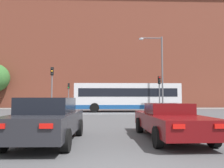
{
  "coord_description": "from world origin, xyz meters",
  "views": [
    {
      "loc": [
        -0.2,
        -3.56,
        1.46
      ],
      "look_at": [
        0.57,
        20.16,
        3.06
      ],
      "focal_mm": 35.0,
      "sensor_mm": 36.0,
      "label": 1
    }
  ],
  "objects_px": {
    "street_lamp_junction": "(158,66)",
    "traffic_light_far_left": "(69,91)",
    "pedestrian_waiting": "(121,102)",
    "traffic_light_far_right": "(143,92)",
    "car_saloon_left": "(48,120)",
    "bus_crossing_lead": "(127,97)",
    "car_roadster_right": "(169,121)",
    "traffic_light_near_left": "(52,83)",
    "traffic_light_near_right": "(159,88)"
  },
  "relations": [
    {
      "from": "bus_crossing_lead",
      "to": "traffic_light_near_left",
      "type": "distance_m",
      "value": 8.46
    },
    {
      "from": "traffic_light_near_left",
      "to": "traffic_light_far_right",
      "type": "relative_size",
      "value": 1.22
    },
    {
      "from": "traffic_light_near_right",
      "to": "traffic_light_far_right",
      "type": "height_order",
      "value": "traffic_light_near_right"
    },
    {
      "from": "bus_crossing_lead",
      "to": "pedestrian_waiting",
      "type": "bearing_deg",
      "value": -179.71
    },
    {
      "from": "pedestrian_waiting",
      "to": "traffic_light_far_right",
      "type": "bearing_deg",
      "value": 149.89
    },
    {
      "from": "car_saloon_left",
      "to": "traffic_light_near_left",
      "type": "relative_size",
      "value": 0.97
    },
    {
      "from": "pedestrian_waiting",
      "to": "car_roadster_right",
      "type": "bearing_deg",
      "value": 80.83
    },
    {
      "from": "car_roadster_right",
      "to": "car_saloon_left",
      "type": "bearing_deg",
      "value": -173.6
    },
    {
      "from": "traffic_light_near_right",
      "to": "pedestrian_waiting",
      "type": "xyz_separation_m",
      "value": [
        -3.07,
        11.33,
        -1.56
      ]
    },
    {
      "from": "car_saloon_left",
      "to": "bus_crossing_lead",
      "type": "height_order",
      "value": "bus_crossing_lead"
    },
    {
      "from": "bus_crossing_lead",
      "to": "traffic_light_far_left",
      "type": "xyz_separation_m",
      "value": [
        -7.84,
        7.73,
        0.86
      ]
    },
    {
      "from": "traffic_light_far_left",
      "to": "traffic_light_far_right",
      "type": "height_order",
      "value": "traffic_light_far_left"
    },
    {
      "from": "car_saloon_left",
      "to": "street_lamp_junction",
      "type": "relative_size",
      "value": 0.55
    },
    {
      "from": "car_saloon_left",
      "to": "pedestrian_waiting",
      "type": "distance_m",
      "value": 26.18
    },
    {
      "from": "bus_crossing_lead",
      "to": "traffic_light_near_left",
      "type": "xyz_separation_m",
      "value": [
        -7.6,
        -3.45,
        1.33
      ]
    },
    {
      "from": "street_lamp_junction",
      "to": "traffic_light_far_left",
      "type": "bearing_deg",
      "value": 137.22
    },
    {
      "from": "street_lamp_junction",
      "to": "pedestrian_waiting",
      "type": "relative_size",
      "value": 4.73
    },
    {
      "from": "traffic_light_far_left",
      "to": "traffic_light_far_right",
      "type": "relative_size",
      "value": 1.01
    },
    {
      "from": "traffic_light_near_right",
      "to": "car_roadster_right",
      "type": "bearing_deg",
      "value": -102.78
    },
    {
      "from": "car_roadster_right",
      "to": "traffic_light_far_left",
      "type": "height_order",
      "value": "traffic_light_far_left"
    },
    {
      "from": "car_roadster_right",
      "to": "street_lamp_junction",
      "type": "height_order",
      "value": "street_lamp_junction"
    },
    {
      "from": "bus_crossing_lead",
      "to": "street_lamp_junction",
      "type": "distance_m",
      "value": 4.95
    },
    {
      "from": "car_roadster_right",
      "to": "traffic_light_far_left",
      "type": "distance_m",
      "value": 25.56
    },
    {
      "from": "traffic_light_near_right",
      "to": "street_lamp_junction",
      "type": "distance_m",
      "value": 2.31
    },
    {
      "from": "car_saloon_left",
      "to": "bus_crossing_lead",
      "type": "distance_m",
      "value": 17.74
    },
    {
      "from": "car_roadster_right",
      "to": "pedestrian_waiting",
      "type": "xyz_separation_m",
      "value": [
        0.08,
        25.23,
        0.32
      ]
    },
    {
      "from": "car_roadster_right",
      "to": "traffic_light_near_right",
      "type": "height_order",
      "value": "traffic_light_near_right"
    },
    {
      "from": "traffic_light_far_left",
      "to": "traffic_light_near_right",
      "type": "xyz_separation_m",
      "value": [
        10.87,
        -10.39,
        -0.0
      ]
    },
    {
      "from": "car_saloon_left",
      "to": "traffic_light_far_right",
      "type": "relative_size",
      "value": 1.19
    },
    {
      "from": "car_saloon_left",
      "to": "street_lamp_junction",
      "type": "height_order",
      "value": "street_lamp_junction"
    },
    {
      "from": "traffic_light_far_left",
      "to": "street_lamp_junction",
      "type": "distance_m",
      "value": 14.99
    },
    {
      "from": "car_roadster_right",
      "to": "traffic_light_near_right",
      "type": "xyz_separation_m",
      "value": [
        3.15,
        13.9,
        1.88
      ]
    },
    {
      "from": "car_saloon_left",
      "to": "traffic_light_far_right",
      "type": "distance_m",
      "value": 25.78
    },
    {
      "from": "traffic_light_far_left",
      "to": "traffic_light_far_right",
      "type": "bearing_deg",
      "value": -1.51
    },
    {
      "from": "pedestrian_waiting",
      "to": "bus_crossing_lead",
      "type": "bearing_deg",
      "value": 81.3
    },
    {
      "from": "car_saloon_left",
      "to": "traffic_light_near_left",
      "type": "bearing_deg",
      "value": 104.14
    },
    {
      "from": "bus_crossing_lead",
      "to": "pedestrian_waiting",
      "type": "height_order",
      "value": "bus_crossing_lead"
    },
    {
      "from": "pedestrian_waiting",
      "to": "street_lamp_junction",
      "type": "bearing_deg",
      "value": 96.62
    },
    {
      "from": "car_saloon_left",
      "to": "car_roadster_right",
      "type": "relative_size",
      "value": 0.9
    },
    {
      "from": "car_saloon_left",
      "to": "pedestrian_waiting",
      "type": "xyz_separation_m",
      "value": [
        4.36,
        25.82,
        0.22
      ]
    },
    {
      "from": "car_roadster_right",
      "to": "bus_crossing_lead",
      "type": "xyz_separation_m",
      "value": [
        0.13,
        16.57,
        1.02
      ]
    },
    {
      "from": "traffic_light_near_right",
      "to": "car_saloon_left",
      "type": "bearing_deg",
      "value": -117.15
    },
    {
      "from": "traffic_light_far_left",
      "to": "street_lamp_junction",
      "type": "height_order",
      "value": "street_lamp_junction"
    },
    {
      "from": "car_roadster_right",
      "to": "traffic_light_far_right",
      "type": "height_order",
      "value": "traffic_light_far_right"
    },
    {
      "from": "car_saloon_left",
      "to": "car_roadster_right",
      "type": "xyz_separation_m",
      "value": [
        4.28,
        0.59,
        -0.1
      ]
    },
    {
      "from": "traffic_light_far_right",
      "to": "pedestrian_waiting",
      "type": "xyz_separation_m",
      "value": [
        -3.17,
        1.22,
        -1.53
      ]
    },
    {
      "from": "car_roadster_right",
      "to": "bus_crossing_lead",
      "type": "bearing_deg",
      "value": 88.16
    },
    {
      "from": "traffic_light_far_left",
      "to": "traffic_light_near_right",
      "type": "height_order",
      "value": "traffic_light_far_left"
    },
    {
      "from": "car_saloon_left",
      "to": "car_roadster_right",
      "type": "bearing_deg",
      "value": 8.79
    },
    {
      "from": "traffic_light_near_left",
      "to": "pedestrian_waiting",
      "type": "relative_size",
      "value": 2.69
    }
  ]
}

